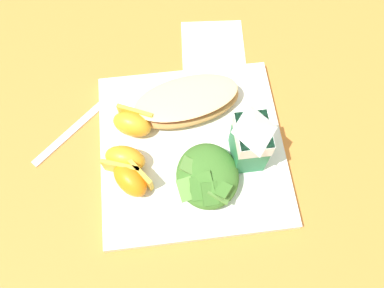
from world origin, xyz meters
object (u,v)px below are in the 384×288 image
Objects in this scene: green_salad_pile at (207,176)px; orange_wedge_front at (133,123)px; white_plate at (192,149)px; orange_wedge_rear at (131,179)px; orange_wedge_middle at (125,160)px; metal_fork at (87,117)px; paper_napkin at (213,46)px; cheesy_pizza_bread at (185,102)px; milk_carton at (251,139)px.

green_salad_pile reaches higher than orange_wedge_front.
white_plate is 4.02× the size of orange_wedge_rear.
orange_wedge_middle is 0.45× the size of metal_fork.
white_plate is 4.03× the size of orange_wedge_front.
paper_napkin is (-0.21, 0.16, -0.03)m from orange_wedge_middle.
metal_fork is (-0.13, -0.07, -0.03)m from orange_wedge_rear.
cheesy_pizza_bread is at bearing -26.63° from paper_napkin.
green_salad_pile is 0.26m from paper_napkin.
orange_wedge_front is (-0.04, -0.09, 0.03)m from white_plate.
metal_fork is at bearing -115.57° from white_plate.
milk_carton is 0.18m from orange_wedge_middle.
orange_wedge_front is 0.22m from paper_napkin.
paper_napkin is (-0.22, -0.02, -0.07)m from milk_carton.
milk_carton is at bearing 67.19° from metal_fork.
white_plate is at bearing -17.36° from paper_napkin.
white_plate is 2.55× the size of paper_napkin.
white_plate is at bearing 64.43° from metal_fork.
cheesy_pizza_bread reaches higher than metal_fork.
milk_carton reaches higher than orange_wedge_front.
orange_wedge_middle is at bearing -92.13° from milk_carton.
orange_wedge_rear reaches higher than metal_fork.
cheesy_pizza_bread is 0.13m from milk_carton.
orange_wedge_rear is 0.46× the size of metal_fork.
green_salad_pile is at bearing 46.15° from orange_wedge_front.
orange_wedge_rear is at bearing -94.80° from green_salad_pile.
orange_wedge_middle reaches higher than paper_napkin.
orange_wedge_middle is at bearing -14.11° from orange_wedge_front.
green_salad_pile is at bearing 71.20° from orange_wedge_middle.
paper_napkin is (-0.25, 0.05, -0.04)m from green_salad_pile.
paper_napkin is at bearing 136.41° from orange_wedge_front.
green_salad_pile reaches higher than paper_napkin.
green_salad_pile is (0.13, 0.02, 0.00)m from cheesy_pizza_bread.
green_salad_pile reaches higher than orange_wedge_rear.
cheesy_pizza_bread is 0.16m from metal_fork.
paper_napkin is 0.25m from metal_fork.
orange_wedge_rear is 0.15m from metal_fork.
orange_wedge_rear is 0.29m from paper_napkin.
white_plate is 0.18m from metal_fork.
orange_wedge_middle is 0.99× the size of orange_wedge_rear.
orange_wedge_front is (-0.06, -0.16, -0.04)m from milk_carton.
white_plate reaches higher than metal_fork.
cheesy_pizza_bread is 1.64× the size of paper_napkin.
orange_wedge_front reaches higher than paper_napkin.
milk_carton is at bearing 4.62° from paper_napkin.
orange_wedge_middle is (0.02, -0.10, 0.03)m from white_plate.
orange_wedge_middle is (-0.01, -0.18, -0.04)m from milk_carton.
white_plate is 1.55× the size of cheesy_pizza_bread.
cheesy_pizza_bread reaches higher than paper_napkin.
white_plate is 0.11m from orange_wedge_rear.
orange_wedge_middle reaches higher than metal_fork.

